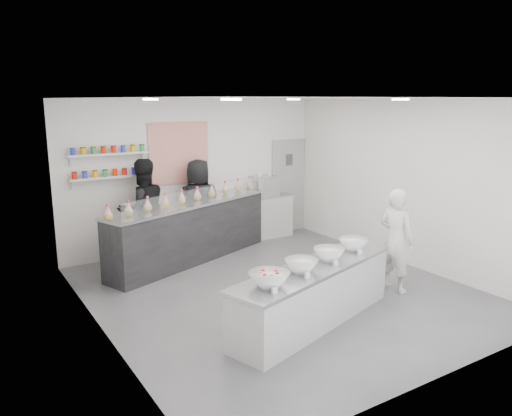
% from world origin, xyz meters
% --- Properties ---
extents(floor, '(6.00, 6.00, 0.00)m').
position_xyz_m(floor, '(0.00, 0.00, 0.00)').
color(floor, '#515156').
rests_on(floor, ground).
extents(ceiling, '(6.00, 6.00, 0.00)m').
position_xyz_m(ceiling, '(0.00, 0.00, 3.00)').
color(ceiling, white).
rests_on(ceiling, floor).
extents(back_wall, '(5.50, 0.00, 5.50)m').
position_xyz_m(back_wall, '(0.00, 3.00, 1.50)').
color(back_wall, white).
rests_on(back_wall, floor).
extents(left_wall, '(0.00, 6.00, 6.00)m').
position_xyz_m(left_wall, '(-2.75, 0.00, 1.50)').
color(left_wall, white).
rests_on(left_wall, floor).
extents(right_wall, '(0.00, 6.00, 6.00)m').
position_xyz_m(right_wall, '(2.75, 0.00, 1.50)').
color(right_wall, white).
rests_on(right_wall, floor).
extents(back_door, '(0.88, 0.04, 2.10)m').
position_xyz_m(back_door, '(2.30, 2.97, 1.05)').
color(back_door, '#979794').
rests_on(back_door, floor).
extents(pattern_panel, '(1.25, 0.03, 1.20)m').
position_xyz_m(pattern_panel, '(-0.35, 2.98, 1.95)').
color(pattern_panel, red).
rests_on(pattern_panel, back_wall).
extents(jar_shelf_lower, '(1.45, 0.22, 0.04)m').
position_xyz_m(jar_shelf_lower, '(-1.75, 2.90, 1.60)').
color(jar_shelf_lower, silver).
rests_on(jar_shelf_lower, back_wall).
extents(jar_shelf_upper, '(1.45, 0.22, 0.04)m').
position_xyz_m(jar_shelf_upper, '(-1.75, 2.90, 2.02)').
color(jar_shelf_upper, silver).
rests_on(jar_shelf_upper, back_wall).
extents(preserve_jars, '(1.45, 0.10, 0.56)m').
position_xyz_m(preserve_jars, '(-1.75, 2.88, 1.88)').
color(preserve_jars, red).
rests_on(preserve_jars, jar_shelf_lower).
extents(downlight_0, '(0.24, 0.24, 0.02)m').
position_xyz_m(downlight_0, '(-1.40, -1.00, 2.98)').
color(downlight_0, white).
rests_on(downlight_0, ceiling).
extents(downlight_1, '(0.24, 0.24, 0.02)m').
position_xyz_m(downlight_1, '(1.40, -1.00, 2.98)').
color(downlight_1, white).
rests_on(downlight_1, ceiling).
extents(downlight_2, '(0.24, 0.24, 0.02)m').
position_xyz_m(downlight_2, '(-1.40, 1.60, 2.98)').
color(downlight_2, white).
rests_on(downlight_2, ceiling).
extents(downlight_3, '(0.24, 0.24, 0.02)m').
position_xyz_m(downlight_3, '(1.40, 1.60, 2.98)').
color(downlight_3, white).
rests_on(downlight_3, ceiling).
extents(prep_counter, '(3.03, 1.50, 0.81)m').
position_xyz_m(prep_counter, '(-0.24, -1.18, 0.40)').
color(prep_counter, '#BBBBB6').
rests_on(prep_counter, floor).
extents(back_bar, '(3.64, 1.91, 1.13)m').
position_xyz_m(back_bar, '(-0.52, 2.15, 0.56)').
color(back_bar, black).
rests_on(back_bar, floor).
extents(sneeze_guard, '(3.36, 1.28, 0.31)m').
position_xyz_m(sneeze_guard, '(-0.41, 1.85, 1.28)').
color(sneeze_guard, white).
rests_on(sneeze_guard, back_bar).
extents(espresso_ledge, '(1.26, 0.40, 0.93)m').
position_xyz_m(espresso_ledge, '(1.55, 2.78, 0.47)').
color(espresso_ledge, '#BBBBB6').
rests_on(espresso_ledge, floor).
extents(espresso_machine, '(0.54, 0.37, 0.41)m').
position_xyz_m(espresso_machine, '(1.54, 2.78, 1.14)').
color(espresso_machine, '#93969E').
rests_on(espresso_machine, espresso_ledge).
extents(cup_stacks, '(0.24, 0.24, 0.31)m').
position_xyz_m(cup_stacks, '(1.23, 2.78, 1.09)').
color(cup_stacks, '#BEB488').
rests_on(cup_stacks, espresso_ledge).
extents(prep_bowls, '(2.43, 1.20, 0.17)m').
position_xyz_m(prep_bowls, '(-0.24, -1.18, 0.89)').
color(prep_bowls, white).
rests_on(prep_bowls, prep_counter).
extents(label_cards, '(2.01, 0.04, 0.07)m').
position_xyz_m(label_cards, '(-0.39, -1.69, 0.84)').
color(label_cards, white).
rests_on(label_cards, prep_counter).
extents(cookie_bags, '(3.55, 1.46, 0.26)m').
position_xyz_m(cookie_bags, '(-0.52, 2.15, 1.26)').
color(cookie_bags, pink).
rests_on(cookie_bags, back_bar).
extents(woman_prep, '(0.48, 0.65, 1.65)m').
position_xyz_m(woman_prep, '(1.58, -0.92, 0.82)').
color(woman_prep, silver).
rests_on(woman_prep, floor).
extents(staff_left, '(0.95, 0.74, 1.93)m').
position_xyz_m(staff_left, '(-1.26, 2.60, 0.97)').
color(staff_left, black).
rests_on(staff_left, floor).
extents(staff_right, '(1.05, 0.85, 1.86)m').
position_xyz_m(staff_right, '(-0.13, 2.60, 0.93)').
color(staff_right, black).
rests_on(staff_right, floor).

